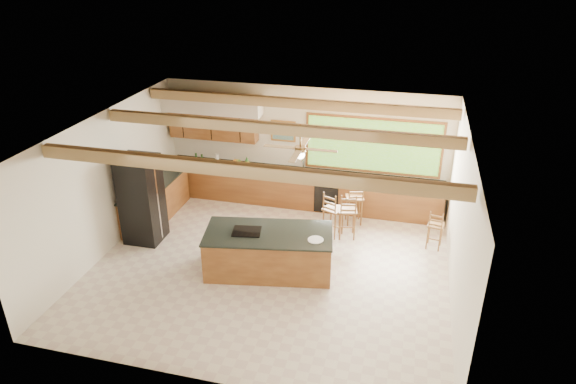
# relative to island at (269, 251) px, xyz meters

# --- Properties ---
(ground) EXTENTS (7.20, 7.20, 0.00)m
(ground) POSITION_rel_island_xyz_m (-0.01, 0.13, -0.45)
(ground) COLOR beige
(ground) RESTS_ON ground
(room_shell) EXTENTS (7.27, 6.54, 3.02)m
(room_shell) POSITION_rel_island_xyz_m (-0.18, 0.78, 1.77)
(room_shell) COLOR beige
(room_shell) RESTS_ON ground
(counter_run) EXTENTS (7.12, 3.10, 1.22)m
(counter_run) POSITION_rel_island_xyz_m (-0.83, 2.65, 0.02)
(counter_run) COLOR brown
(counter_run) RESTS_ON ground
(island) EXTENTS (2.71, 1.62, 0.91)m
(island) POSITION_rel_island_xyz_m (0.00, 0.00, 0.00)
(island) COLOR brown
(island) RESTS_ON ground
(refrigerator) EXTENTS (0.79, 0.76, 2.00)m
(refrigerator) POSITION_rel_island_xyz_m (-3.06, 0.53, 0.55)
(refrigerator) COLOR black
(refrigerator) RESTS_ON ground
(bar_stool_a) EXTENTS (0.53, 0.53, 1.11)m
(bar_stool_a) POSITION_rel_island_xyz_m (1.03, 1.67, 0.21)
(bar_stool_a) COLOR brown
(bar_stool_a) RESTS_ON ground
(bar_stool_b) EXTENTS (0.50, 0.50, 1.12)m
(bar_stool_b) POSITION_rel_island_xyz_m (1.42, 2.37, 0.22)
(bar_stool_b) COLOR brown
(bar_stool_b) RESTS_ON ground
(bar_stool_c) EXTENTS (0.48, 0.48, 1.14)m
(bar_stool_c) POSITION_rel_island_xyz_m (1.35, 1.67, 0.23)
(bar_stool_c) COLOR brown
(bar_stool_c) RESTS_ON ground
(bar_stool_d) EXTENTS (0.38, 0.38, 0.94)m
(bar_stool_d) POSITION_rel_island_xyz_m (3.29, 1.68, 0.11)
(bar_stool_d) COLOR brown
(bar_stool_d) RESTS_ON ground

